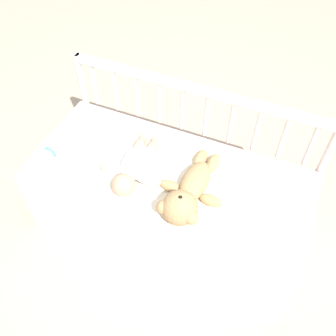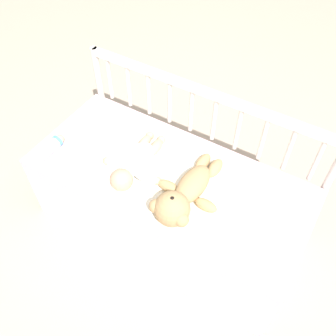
% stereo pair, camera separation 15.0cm
% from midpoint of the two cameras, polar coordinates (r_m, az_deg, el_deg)
% --- Properties ---
extents(ground_plane, '(12.00, 12.00, 0.00)m').
position_cam_midpoint_polar(ground_plane, '(2.10, -2.00, -8.70)').
color(ground_plane, tan).
extents(crib_mattress, '(1.32, 0.59, 0.43)m').
position_cam_midpoint_polar(crib_mattress, '(1.91, -2.18, -5.32)').
color(crib_mattress, '#EDB7C6').
rests_on(crib_mattress, ground_plane).
extents(crib_rail, '(1.32, 0.04, 0.72)m').
position_cam_midpoint_polar(crib_rail, '(1.87, 1.65, 7.52)').
color(crib_rail, beige).
rests_on(crib_rail, ground_plane).
extents(blanket, '(0.83, 0.53, 0.01)m').
position_cam_midpoint_polar(blanket, '(1.73, -2.44, -1.40)').
color(blanket, silver).
rests_on(blanket, crib_mattress).
extents(teddy_bear, '(0.30, 0.46, 0.16)m').
position_cam_midpoint_polar(teddy_bear, '(1.60, 0.41, -4.04)').
color(teddy_bear, tan).
rests_on(teddy_bear, crib_mattress).
extents(baby, '(0.33, 0.40, 0.10)m').
position_cam_midpoint_polar(baby, '(1.73, -7.69, 0.17)').
color(baby, white).
rests_on(baby, crib_mattress).
extents(baby_bottle, '(0.06, 0.17, 0.06)m').
position_cam_midpoint_polar(baby_bottle, '(1.88, -20.59, 1.14)').
color(baby_bottle, white).
rests_on(baby_bottle, crib_mattress).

